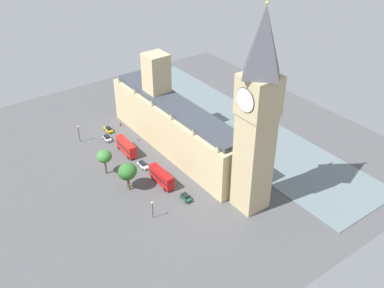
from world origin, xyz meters
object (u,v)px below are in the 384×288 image
double_decker_bus_near_tower (161,177)px  plane_tree_slot_10 (127,172)px  parliament_building (174,124)px  street_lamp_slot_12 (79,131)px  double_decker_bus_corner (126,146)px  pedestrian_under_trees (120,124)px  car_dark_green_by_river_gate (186,197)px  pedestrian_kerbside (137,139)px  car_silver_trailing (107,138)px  car_white_far_end (143,165)px  plane_tree_opposite_hall (104,156)px  plane_tree_midblock (128,171)px  clock_tower (257,113)px  car_yellow_cab_leading (108,129)px  street_lamp_slot_11 (152,207)px

double_decker_bus_near_tower → plane_tree_slot_10: plane_tree_slot_10 is taller
parliament_building → street_lamp_slot_12: parliament_building is taller
parliament_building → plane_tree_slot_10: size_ratio=7.92×
double_decker_bus_corner → pedestrian_under_trees: bearing=-109.4°
car_dark_green_by_river_gate → pedestrian_kerbside: bearing=-93.1°
car_silver_trailing → car_white_far_end: same height
car_dark_green_by_river_gate → pedestrian_under_trees: bearing=-91.2°
parliament_building → double_decker_bus_corner: bearing=-22.5°
double_decker_bus_corner → plane_tree_opposite_hall: 13.35m
plane_tree_midblock → plane_tree_opposite_hall: bearing=-81.0°
clock_tower → car_white_far_end: size_ratio=12.12×
double_decker_bus_near_tower → pedestrian_kerbside: 27.03m
double_decker_bus_near_tower → pedestrian_kerbside: double_decker_bus_near_tower is taller
car_white_far_end → double_decker_bus_near_tower: double_decker_bus_near_tower is taller
pedestrian_kerbside → plane_tree_opposite_hall: 21.98m
plane_tree_opposite_hall → double_decker_bus_near_tower: bearing=127.3°
clock_tower → car_yellow_cab_leading: 69.51m
parliament_building → plane_tree_midblock: parliament_building is taller
plane_tree_slot_10 → street_lamp_slot_12: plane_tree_slot_10 is taller
pedestrian_kerbside → pedestrian_under_trees: (-0.19, -13.15, 0.01)m
plane_tree_slot_10 → street_lamp_slot_12: 33.25m
double_decker_bus_near_tower → car_dark_green_by_river_gate: double_decker_bus_near_tower is taller
pedestrian_under_trees → parliament_building: bearing=-71.0°
car_silver_trailing → car_dark_green_by_river_gate: bearing=95.6°
parliament_building → clock_tower: bearing=89.9°
car_dark_green_by_river_gate → car_silver_trailing: bearing=-80.6°
parliament_building → plane_tree_opposite_hall: (26.52, 0.12, -2.82)m
pedestrian_kerbside → street_lamp_slot_12: 20.70m
car_silver_trailing → plane_tree_midblock: bearing=76.6°
street_lamp_slot_11 → plane_tree_midblock: bearing=-93.7°
street_lamp_slot_11 → pedestrian_kerbside: bearing=-114.3°
car_yellow_cab_leading → pedestrian_kerbside: bearing=-64.9°
car_silver_trailing → double_decker_bus_near_tower: size_ratio=0.40×
parliament_building → street_lamp_slot_11: bearing=46.3°
plane_tree_opposite_hall → pedestrian_kerbside: bearing=-148.1°
clock_tower → plane_tree_midblock: 43.02m
car_white_far_end → street_lamp_slot_12: (10.02, -26.59, 3.63)m
car_yellow_cab_leading → pedestrian_kerbside: (-5.37, 11.95, -0.21)m
car_yellow_cab_leading → street_lamp_slot_11: size_ratio=0.79×
plane_tree_opposite_hall → street_lamp_slot_12: bearing=-93.0°
car_white_far_end → double_decker_bus_near_tower: size_ratio=0.46×
parliament_building → car_dark_green_by_river_gate: 30.31m
car_white_far_end → plane_tree_midblock: plane_tree_midblock is taller
double_decker_bus_near_tower → street_lamp_slot_11: size_ratio=1.83×
car_white_far_end → plane_tree_slot_10: size_ratio=0.60×
car_white_far_end → parliament_building: bearing=-166.5°
car_dark_green_by_river_gate → plane_tree_opposite_hall: bearing=-58.5°
pedestrian_under_trees → plane_tree_midblock: size_ratio=0.17×
car_silver_trailing → car_white_far_end: 21.87m
double_decker_bus_corner → street_lamp_slot_12: 18.96m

